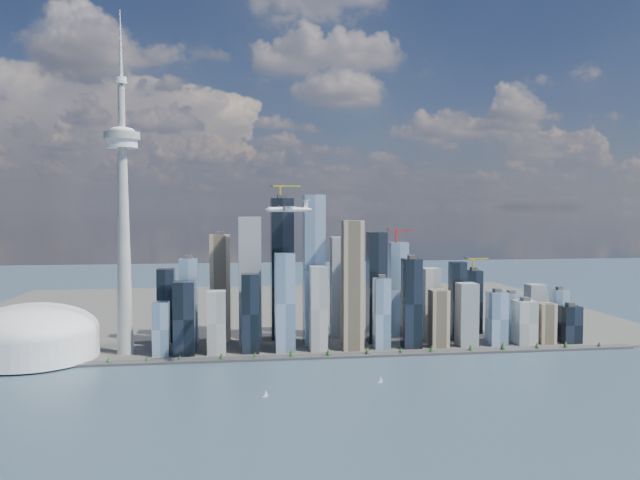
{
  "coord_description": "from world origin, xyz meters",
  "views": [
    {
      "loc": [
        -123.54,
        -727.32,
        240.98
      ],
      "look_at": [
        13.15,
        260.0,
        188.74
      ],
      "focal_mm": 35.0,
      "sensor_mm": 36.0,
      "label": 1
    }
  ],
  "objects": [
    {
      "name": "airplane",
      "position": [
        -46.93,
        151.61,
        238.98
      ],
      "size": [
        69.87,
        62.19,
        17.15
      ],
      "rotation": [
        0.0,
        0.0,
        0.22
      ],
      "color": "silver",
      "rests_on": "ground"
    },
    {
      "name": "land",
      "position": [
        0.0,
        700.0,
        1.5
      ],
      "size": [
        1400.0,
        900.0,
        3.0
      ],
      "primitive_type": "cube",
      "color": "#4C4C47",
      "rests_on": "ground"
    },
    {
      "name": "sailboat_west",
      "position": [
        -85.0,
        56.07,
        3.13
      ],
      "size": [
        7.05,
        3.02,
        9.75
      ],
      "rotation": [
        0.0,
        0.0,
        0.2
      ],
      "color": "white",
      "rests_on": "ground"
    },
    {
      "name": "skyscraper_cluster",
      "position": [
        59.61,
        336.81,
        87.48
      ],
      "size": [
        736.0,
        142.0,
        280.34
      ],
      "color": "black",
      "rests_on": "land"
    },
    {
      "name": "needle_tower",
      "position": [
        -300.0,
        310.0,
        235.84
      ],
      "size": [
        56.0,
        56.0,
        550.5
      ],
      "color": "gray",
      "rests_on": "land"
    },
    {
      "name": "dome_stadium",
      "position": [
        -440.0,
        300.0,
        39.44
      ],
      "size": [
        200.0,
        200.0,
        86.0
      ],
      "color": "silver",
      "rests_on": "land"
    },
    {
      "name": "seawall",
      "position": [
        0.0,
        250.0,
        2.0
      ],
      "size": [
        1100.0,
        22.0,
        4.0
      ],
      "primitive_type": "cube",
      "color": "#383838",
      "rests_on": "ground"
    },
    {
      "name": "sailboat_east",
      "position": [
        74.83,
        98.26,
        3.26
      ],
      "size": [
        7.3,
        2.05,
        10.17
      ],
      "rotation": [
        0.0,
        0.0,
        0.02
      ],
      "color": "white",
      "rests_on": "ground"
    },
    {
      "name": "shoreline_trees",
      "position": [
        0.0,
        250.0,
        8.78
      ],
      "size": [
        960.53,
        7.2,
        8.8
      ],
      "color": "#3F2D1E",
      "rests_on": "seawall"
    },
    {
      "name": "ground",
      "position": [
        0.0,
        0.0,
        0.0
      ],
      "size": [
        4000.0,
        4000.0,
        0.0
      ],
      "primitive_type": "plane",
      "color": "#36535F",
      "rests_on": "ground"
    }
  ]
}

